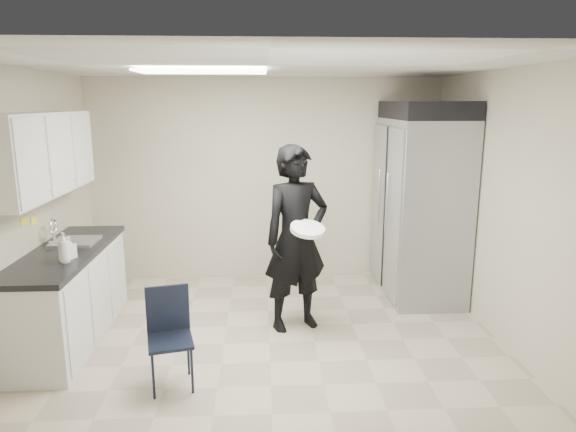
{
  "coord_description": "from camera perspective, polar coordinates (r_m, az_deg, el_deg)",
  "views": [
    {
      "loc": [
        -0.06,
        -4.61,
        2.29
      ],
      "look_at": [
        0.19,
        0.2,
        1.22
      ],
      "focal_mm": 32.0,
      "sensor_mm": 36.0,
      "label": 1
    }
  ],
  "objects": [
    {
      "name": "floor",
      "position": [
        5.15,
        -2.09,
        -13.88
      ],
      "size": [
        4.5,
        4.5,
        0.0
      ],
      "primitive_type": "plane",
      "color": "#B5A58E",
      "rests_on": "ground"
    },
    {
      "name": "ceiling",
      "position": [
        4.62,
        -2.36,
        16.39
      ],
      "size": [
        4.5,
        4.5,
        0.0
      ],
      "primitive_type": "plane",
      "rotation": [
        3.14,
        0.0,
        0.0
      ],
      "color": "silver",
      "rests_on": "back_wall"
    },
    {
      "name": "back_wall",
      "position": [
        6.68,
        -2.47,
        4.02
      ],
      "size": [
        4.5,
        0.0,
        4.5
      ],
      "primitive_type": "plane",
      "rotation": [
        1.57,
        0.0,
        0.0
      ],
      "color": "#BCB39B",
      "rests_on": "floor"
    },
    {
      "name": "left_wall",
      "position": [
        5.2,
        -27.87,
        0.09
      ],
      "size": [
        0.0,
        4.0,
        4.0
      ],
      "primitive_type": "plane",
      "rotation": [
        1.57,
        0.0,
        1.57
      ],
      "color": "#BCB39B",
      "rests_on": "floor"
    },
    {
      "name": "right_wall",
      "position": [
        5.25,
        23.17,
        0.65
      ],
      "size": [
        0.0,
        4.0,
        4.0
      ],
      "primitive_type": "plane",
      "rotation": [
        1.57,
        0.0,
        -1.57
      ],
      "color": "#BCB39B",
      "rests_on": "floor"
    },
    {
      "name": "ceiling_panel",
      "position": [
        5.04,
        -9.51,
        15.56
      ],
      "size": [
        1.2,
        0.6,
        0.02
      ],
      "primitive_type": "cube",
      "color": "white",
      "rests_on": "ceiling"
    },
    {
      "name": "lower_counter",
      "position": [
        5.49,
        -23.2,
        -8.31
      ],
      "size": [
        0.6,
        1.9,
        0.86
      ],
      "primitive_type": "cube",
      "color": "silver",
      "rests_on": "floor"
    },
    {
      "name": "countertop",
      "position": [
        5.35,
        -23.61,
        -3.75
      ],
      "size": [
        0.64,
        1.95,
        0.05
      ],
      "primitive_type": "cube",
      "color": "black",
      "rests_on": "lower_counter"
    },
    {
      "name": "sink",
      "position": [
        5.58,
        -22.53,
        -3.19
      ],
      "size": [
        0.42,
        0.4,
        0.14
      ],
      "primitive_type": "cube",
      "color": "gray",
      "rests_on": "countertop"
    },
    {
      "name": "faucet",
      "position": [
        5.61,
        -24.58,
        -1.69
      ],
      "size": [
        0.02,
        0.02,
        0.24
      ],
      "primitive_type": "cylinder",
      "color": "silver",
      "rests_on": "countertop"
    },
    {
      "name": "upper_cabinets",
      "position": [
        5.23,
        -25.8,
        6.21
      ],
      "size": [
        0.35,
        1.8,
        0.75
      ],
      "primitive_type": "cube",
      "color": "silver",
      "rests_on": "left_wall"
    },
    {
      "name": "towel_dispenser",
      "position": [
        6.35,
        -22.23,
        5.56
      ],
      "size": [
        0.22,
        0.3,
        0.35
      ],
      "primitive_type": "cube",
      "color": "black",
      "rests_on": "left_wall"
    },
    {
      "name": "notice_sticker_left",
      "position": [
        5.3,
        -27.28,
        -0.52
      ],
      "size": [
        0.0,
        0.12,
        0.07
      ],
      "primitive_type": "cube",
      "color": "yellow",
      "rests_on": "left_wall"
    },
    {
      "name": "notice_sticker_right",
      "position": [
        5.49,
        -26.4,
        -0.45
      ],
      "size": [
        0.0,
        0.12,
        0.07
      ],
      "primitive_type": "cube",
      "color": "yellow",
      "rests_on": "left_wall"
    },
    {
      "name": "commercial_fridge",
      "position": [
        6.3,
        14.51,
        0.8
      ],
      "size": [
        0.8,
        1.35,
        2.1
      ],
      "primitive_type": "cube",
      "color": "gray",
      "rests_on": "floor"
    },
    {
      "name": "fridge_compressor",
      "position": [
        6.18,
        15.1,
        11.29
      ],
      "size": [
        0.8,
        1.35,
        0.2
      ],
      "primitive_type": "cube",
      "color": "black",
      "rests_on": "commercial_fridge"
    },
    {
      "name": "folding_chair",
      "position": [
        4.37,
        -12.94,
        -13.44
      ],
      "size": [
        0.43,
        0.43,
        0.79
      ],
      "primitive_type": "cube",
      "rotation": [
        0.0,
        0.0,
        0.23
      ],
      "color": "black",
      "rests_on": "floor"
    },
    {
      "name": "man_tuxedo",
      "position": [
        5.17,
        0.92,
        -2.54
      ],
      "size": [
        0.81,
        0.68,
        1.89
      ],
      "primitive_type": "imported",
      "rotation": [
        0.0,
        0.0,
        0.38
      ],
      "color": "black",
      "rests_on": "floor"
    },
    {
      "name": "bucket_lid",
      "position": [
        4.91,
        2.19,
        -1.45
      ],
      "size": [
        0.43,
        0.43,
        0.04
      ],
      "primitive_type": "cylinder",
      "rotation": [
        0.0,
        0.0,
        0.38
      ],
      "color": "silver",
      "rests_on": "man_tuxedo"
    },
    {
      "name": "soap_bottle_a",
      "position": [
        4.91,
        -23.64,
        -3.24
      ],
      "size": [
        0.15,
        0.15,
        0.27
      ],
      "primitive_type": "imported",
      "rotation": [
        0.0,
        0.0,
        0.68
      ],
      "color": "silver",
      "rests_on": "countertop"
    },
    {
      "name": "soap_bottle_b",
      "position": [
        5.03,
        -23.14,
        -3.24
      ],
      "size": [
        0.12,
        0.12,
        0.2
      ],
      "primitive_type": "imported",
      "rotation": [
        0.0,
        0.0,
        -0.4
      ],
      "color": "#B8BAC5",
      "rests_on": "countertop"
    }
  ]
}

